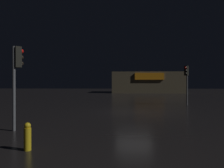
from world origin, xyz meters
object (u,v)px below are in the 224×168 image
Objects in this scene: store_building at (147,82)px; fire_hydrant at (28,137)px; traffic_signal_main at (186,76)px; traffic_signal_opposite at (17,69)px.

store_building is 17.14× the size of fire_hydrant.
fire_hydrant is at bearing -123.83° from traffic_signal_main.
traffic_signal_opposite is at bearing 122.80° from fire_hydrant.
traffic_signal_main is at bearing -88.62° from store_building.
store_building is at bearing 74.37° from traffic_signal_opposite.
fire_hydrant is (-8.47, -38.90, -1.75)m from store_building.
traffic_signal_main is (0.61, -25.36, 0.52)m from store_building.
traffic_signal_opposite is 4.27× the size of fire_hydrant.
traffic_signal_main is 1.01× the size of traffic_signal_opposite.
traffic_signal_opposite is (-10.76, -10.93, -0.02)m from traffic_signal_main.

